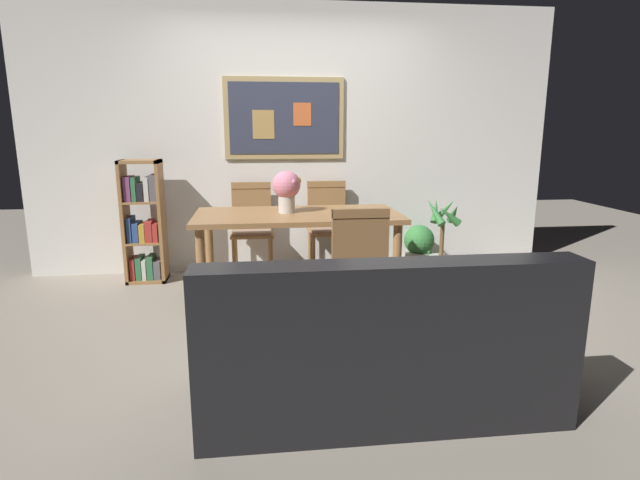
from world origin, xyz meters
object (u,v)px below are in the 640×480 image
(leather_couch, at_px, (377,348))
(potted_palm, at_px, (442,245))
(dining_table, at_px, (298,224))
(bookshelf, at_px, (144,225))
(dining_chair_far_left, at_px, (252,222))
(potted_ivy, at_px, (419,247))
(dining_chair_near_right, at_px, (357,260))
(dining_chair_far_right, at_px, (328,220))
(flower_vase, at_px, (287,188))

(leather_couch, bearing_deg, potted_palm, 62.27)
(dining_table, bearing_deg, leather_couch, -81.00)
(dining_table, distance_m, bookshelf, 1.56)
(dining_chair_far_left, relative_size, potted_ivy, 1.71)
(dining_chair_near_right, bearing_deg, bookshelf, 139.20)
(dining_chair_far_left, xyz_separation_m, bookshelf, (-1.00, -0.06, 0.00))
(dining_chair_near_right, xyz_separation_m, potted_palm, (1.07, 1.24, -0.21))
(dining_chair_far_right, relative_size, flower_vase, 2.63)
(leather_couch, relative_size, flower_vase, 5.20)
(dining_chair_far_right, height_order, potted_ivy, dining_chair_far_right)
(dining_table, bearing_deg, dining_chair_far_right, 65.55)
(potted_ivy, xyz_separation_m, flower_vase, (-1.39, -0.74, 0.71))
(dining_chair_far_left, height_order, dining_chair_far_right, same)
(leather_couch, xyz_separation_m, bookshelf, (-1.65, 2.43, 0.23))
(dining_chair_far_left, bearing_deg, dining_chair_far_right, 1.96)
(bookshelf, distance_m, potted_palm, 2.82)
(potted_palm, relative_size, flower_vase, 2.27)
(dining_table, height_order, dining_chair_far_right, dining_chair_far_right)
(potted_palm, bearing_deg, flower_vase, -164.77)
(dining_chair_far_left, distance_m, flower_vase, 0.88)
(flower_vase, bearing_deg, dining_chair_far_left, 112.56)
(dining_chair_far_right, relative_size, dining_chair_near_right, 1.00)
(bookshelf, height_order, potted_palm, bookshelf)
(dining_chair_far_left, bearing_deg, bookshelf, -176.58)
(dining_chair_far_right, height_order, potted_palm, dining_chair_far_right)
(dining_chair_far_right, bearing_deg, flower_vase, -120.73)
(bookshelf, xyz_separation_m, flower_vase, (1.30, -0.66, 0.41))
(dining_chair_near_right, height_order, potted_ivy, dining_chair_near_right)
(dining_chair_far_right, bearing_deg, potted_palm, -17.71)
(dining_chair_near_right, bearing_deg, dining_chair_far_left, 115.25)
(leather_couch, bearing_deg, bookshelf, 124.20)
(bookshelf, relative_size, flower_vase, 3.30)
(dining_chair_far_right, xyz_separation_m, potted_palm, (1.06, -0.34, -0.21))
(dining_table, bearing_deg, flower_vase, 151.98)
(leather_couch, distance_m, potted_ivy, 2.72)
(dining_chair_far_left, height_order, dining_chair_near_right, same)
(dining_chair_far_left, relative_size, dining_chair_near_right, 1.00)
(leather_couch, bearing_deg, dining_chair_far_left, 104.77)
(dining_chair_near_right, xyz_separation_m, leather_couch, (-0.07, -0.94, -0.22))
(dining_chair_far_left, xyz_separation_m, dining_chair_far_right, (0.74, 0.03, 0.00))
(dining_table, bearing_deg, potted_ivy, 31.07)
(dining_table, relative_size, leather_couch, 0.93)
(dining_table, distance_m, dining_chair_near_right, 0.86)
(dining_chair_far_right, relative_size, bookshelf, 0.80)
(dining_chair_far_left, bearing_deg, dining_chair_near_right, -64.75)
(dining_table, height_order, flower_vase, flower_vase)
(potted_palm, bearing_deg, bookshelf, 174.83)
(dining_chair_far_left, relative_size, dining_chair_far_right, 1.00)
(dining_chair_far_left, distance_m, bookshelf, 1.00)
(potted_ivy, height_order, potted_palm, potted_palm)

